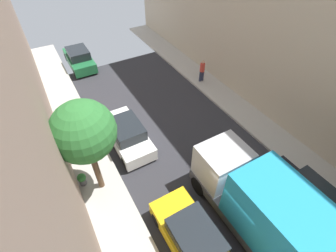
{
  "coord_description": "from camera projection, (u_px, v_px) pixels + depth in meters",
  "views": [
    {
      "loc": [
        -5.43,
        -2.87,
        10.46
      ],
      "look_at": [
        -0.22,
        6.19,
        0.5
      ],
      "focal_mm": 25.68,
      "sensor_mm": 36.0,
      "label": 1
    }
  ],
  "objects": [
    {
      "name": "ground",
      "position": [
        240.0,
        213.0,
        10.98
      ],
      "size": [
        32.0,
        32.0,
        0.0
      ],
      "primitive_type": "plane",
      "color": "#2D2D33"
    },
    {
      "name": "sidewalk_right",
      "position": [
        311.0,
        168.0,
        12.73
      ],
      "size": [
        2.0,
        44.0,
        0.15
      ],
      "primitive_type": "cube",
      "color": "#B7B2A8",
      "rests_on": "ground"
    },
    {
      "name": "parked_car_left_2",
      "position": [
        193.0,
        240.0,
        9.43
      ],
      "size": [
        1.78,
        4.2,
        1.57
      ],
      "color": "gold",
      "rests_on": "ground"
    },
    {
      "name": "parked_car_left_3",
      "position": [
        127.0,
        134.0,
        13.63
      ],
      "size": [
        1.78,
        4.2,
        1.57
      ],
      "color": "white",
      "rests_on": "ground"
    },
    {
      "name": "parked_car_left_4",
      "position": [
        79.0,
        59.0,
        20.04
      ],
      "size": [
        1.78,
        4.2,
        1.57
      ],
      "color": "#1E6638",
      "rests_on": "ground"
    },
    {
      "name": "parked_car_right_2",
      "position": [
        306.0,
        198.0,
        10.73
      ],
      "size": [
        1.78,
        4.2,
        1.57
      ],
      "color": "black",
      "rests_on": "ground"
    },
    {
      "name": "delivery_truck",
      "position": [
        266.0,
        211.0,
        9.17
      ],
      "size": [
        2.26,
        6.6,
        3.38
      ],
      "color": "#4C4C51",
      "rests_on": "ground"
    },
    {
      "name": "pedestrian",
      "position": [
        202.0,
        70.0,
        18.03
      ],
      "size": [
        0.4,
        0.36,
        1.72
      ],
      "color": "#2D334C",
      "rests_on": "sidewalk_right"
    },
    {
      "name": "street_tree_0",
      "position": [
        84.0,
        132.0,
        9.3
      ],
      "size": [
        2.58,
        2.58,
        5.04
      ],
      "color": "brown",
      "rests_on": "sidewalk_left"
    },
    {
      "name": "potted_plant_1",
      "position": [
        72.0,
        152.0,
        12.64
      ],
      "size": [
        0.7,
        0.7,
        1.02
      ],
      "color": "slate",
      "rests_on": "sidewalk_left"
    },
    {
      "name": "potted_plant_2",
      "position": [
        82.0,
        179.0,
        11.68
      ],
      "size": [
        0.42,
        0.42,
        0.7
      ],
      "color": "slate",
      "rests_on": "sidewalk_left"
    }
  ]
}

